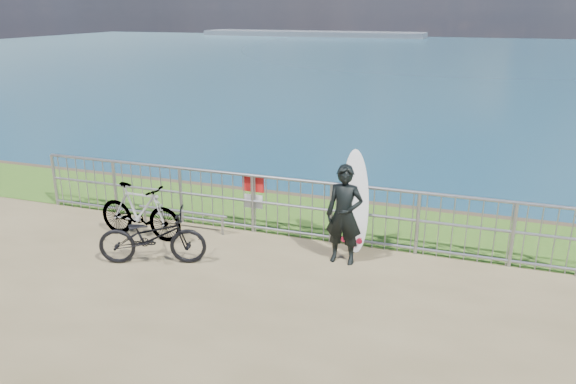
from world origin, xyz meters
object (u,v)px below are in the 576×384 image
at_px(surfer, 344,215).
at_px(surfboard, 355,205).
at_px(bicycle_near, 152,237).
at_px(bicycle_far, 140,211).

distance_m(surfer, surfboard, 0.55).
bearing_deg(bicycle_near, bicycle_far, 22.92).
height_order(surfer, bicycle_near, surfer).
xyz_separation_m(surfer, bicycle_far, (-3.72, -0.22, -0.32)).
distance_m(surfer, bicycle_near, 3.14).
xyz_separation_m(surfboard, bicycle_far, (-3.78, -0.77, -0.30)).
relative_size(bicycle_near, bicycle_far, 1.03).
xyz_separation_m(bicycle_near, bicycle_far, (-0.79, 0.85, 0.05)).
distance_m(surfboard, bicycle_near, 3.42).
bearing_deg(surfer, bicycle_far, -174.86).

